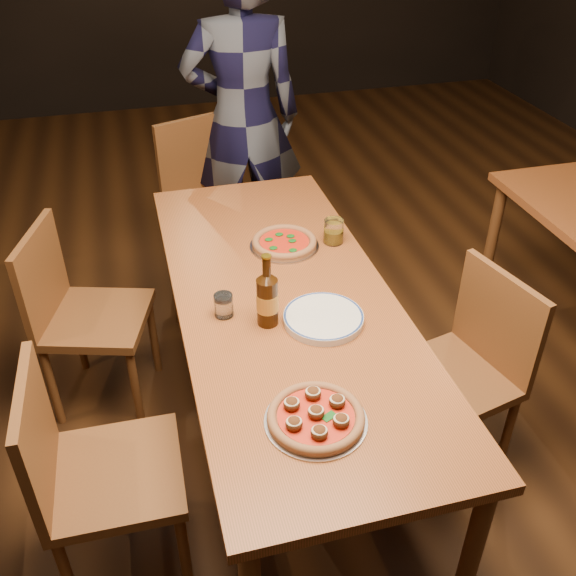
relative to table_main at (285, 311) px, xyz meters
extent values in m
plane|color=black|center=(0.00, 0.00, -0.68)|extent=(9.00, 9.00, 0.00)
cube|color=brown|center=(0.00, 0.00, 0.05)|extent=(0.80, 2.00, 0.04)
cylinder|color=brown|center=(-0.34, 0.94, -0.32)|extent=(0.06, 0.06, 0.71)
cylinder|color=brown|center=(0.34, -0.94, -0.32)|extent=(0.06, 0.06, 0.71)
cylinder|color=brown|center=(0.34, 0.94, -0.32)|extent=(0.06, 0.06, 0.71)
cylinder|color=brown|center=(1.36, 0.74, -0.32)|extent=(0.06, 0.06, 0.71)
cylinder|color=#B7B7BF|center=(-0.07, -0.64, 0.07)|extent=(0.30, 0.30, 0.01)
cylinder|color=#A56E44|center=(-0.07, -0.64, 0.08)|extent=(0.28, 0.28, 0.02)
torus|color=#A56E44|center=(-0.07, -0.64, 0.09)|extent=(0.29, 0.29, 0.03)
cylinder|color=#B73E0A|center=(-0.07, -0.64, 0.09)|extent=(0.23, 0.23, 0.00)
cylinder|color=#B7B7BF|center=(0.09, 0.35, 0.07)|extent=(0.29, 0.29, 0.01)
cylinder|color=#A56E44|center=(0.09, 0.35, 0.09)|extent=(0.27, 0.27, 0.02)
torus|color=#A56E44|center=(0.09, 0.35, 0.09)|extent=(0.27, 0.27, 0.03)
cylinder|color=#B73E0A|center=(0.09, 0.35, 0.10)|extent=(0.21, 0.21, 0.00)
cylinder|color=white|center=(0.09, -0.19, 0.09)|extent=(0.29, 0.29, 0.03)
cylinder|color=black|center=(-0.10, -0.14, 0.16)|extent=(0.07, 0.07, 0.18)
cylinder|color=black|center=(-0.10, -0.14, 0.30)|extent=(0.03, 0.03, 0.09)
cylinder|color=gold|center=(-0.10, -0.14, 0.16)|extent=(0.08, 0.08, 0.07)
cylinder|color=white|center=(-0.24, -0.06, 0.11)|extent=(0.07, 0.07, 0.09)
cylinder|color=#8C670F|center=(0.30, 0.33, 0.12)|extent=(0.08, 0.08, 0.10)
imported|color=black|center=(0.15, 1.48, 0.22)|extent=(0.69, 0.48, 1.81)
camera|label=1|loc=(-0.49, -1.90, 1.46)|focal=40.00mm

